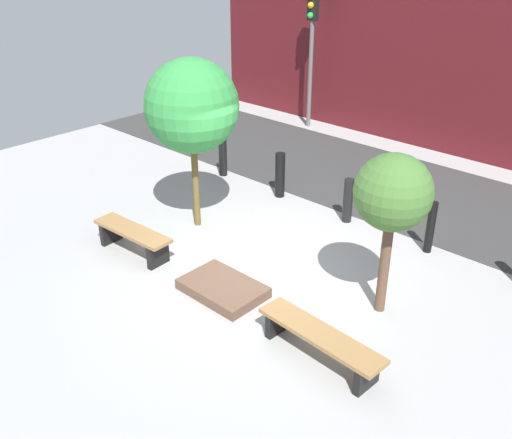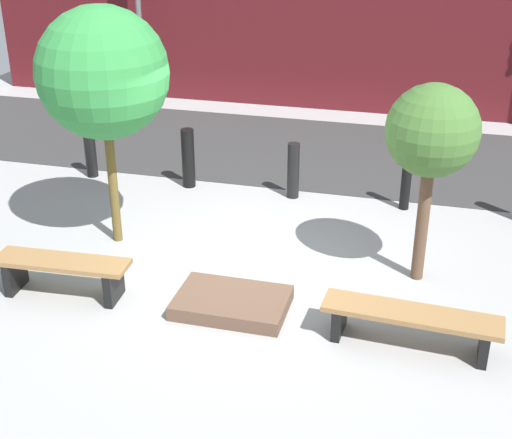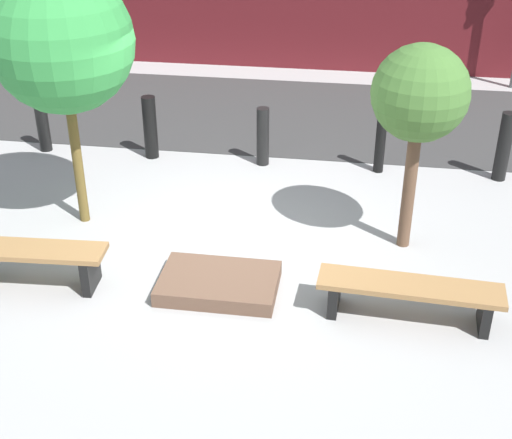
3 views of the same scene
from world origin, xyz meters
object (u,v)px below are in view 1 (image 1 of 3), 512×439
Objects in this scene: planter_bed at (223,288)px; bollard_right at (430,227)px; tree_behind_left_bench at (192,106)px; traffic_light_west at (312,35)px; bench_left at (133,236)px; bollard_far_left at (223,157)px; bollard_left at (280,175)px; bollard_center at (348,200)px; tree_behind_right_bench at (393,194)px; bench_right at (320,340)px.

planter_bed is 3.86m from bollard_right.
tree_behind_left_bench is (-2.06, 1.32, 2.28)m from planter_bed.
traffic_light_west reaches higher than planter_bed.
bollard_right is (3.81, 3.62, 0.15)m from bench_left.
bollard_right is (5.25, 0.00, 0.03)m from bollard_far_left.
bollard_left is 0.26× the size of traffic_light_west.
traffic_light_west reaches higher than tree_behind_left_bench.
bollard_left is 1.75m from bollard_center.
bench_left is 0.66× the size of tree_behind_right_bench.
bollard_center is 0.24× the size of traffic_light_west.
bollard_far_left is at bearing 150.28° from bench_right.
bollard_far_left is (-5.56, 3.62, 0.15)m from bench_right.
bench_left is 4.17m from bollard_center.
tree_behind_right_bench is (2.06, 1.32, 1.84)m from planter_bed.
bollard_right is (1.75, 3.42, 0.40)m from planter_bed.
bench_left is at bearing -90.00° from tree_behind_left_bench.
bench_right is 0.51× the size of traffic_light_west.
bench_left is 1.85× the size of bollard_center.
tree_behind_left_bench reaches higher than bollard_far_left.
traffic_light_west reaches higher than bollard_center.
bollard_left reaches higher than bench_left.
bench_left is at bearing -119.69° from bollard_center.
bollard_right is at bearing 28.86° from tree_behind_left_bench.
bench_right is 6.64m from bollard_far_left.
planter_bed is at bearing -32.55° from tree_behind_left_bench.
bollard_far_left is 4.88m from traffic_light_west.
bollard_left is (-1.75, 3.42, 0.40)m from planter_bed.
traffic_light_west is at bearing 119.45° from planter_bed.
traffic_light_west is at bearing 132.35° from bench_right.
tree_behind_left_bench is 3.51m from bollard_center.
bench_right is at bearing -3.32° from bench_left.
bollard_left is at bearing 81.51° from tree_behind_left_bench.
tree_behind_right_bench is at bearing 0.00° from tree_behind_left_bench.
bollard_right reaches higher than bench_left.
tree_behind_right_bench reaches higher than bollard_center.
tree_behind_left_bench is at bearing -98.49° from bollard_left.
traffic_light_west is at bearing 135.06° from tree_behind_right_bench.
bench_left is 0.86× the size of bench_right.
bench_right is at bearing -43.50° from bollard_left.
tree_behind_left_bench is 3.59× the size of bollard_center.
tree_behind_left_bench is at bearing 86.68° from bench_left.
bench_left is 5.26m from bollard_right.
tree_behind_left_bench is 3.18m from bollard_far_left.
bench_left is 1.82× the size of bollard_far_left.
bollard_far_left is 1.75m from bollard_left.
bollard_left reaches higher than bollard_far_left.
bench_right is 2.21m from tree_behind_right_bench.
bollard_center is at bearing 56.98° from bench_left.
tree_behind_right_bench is at bearing 32.55° from planter_bed.
planter_bed is at bearing -44.33° from bollard_far_left.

